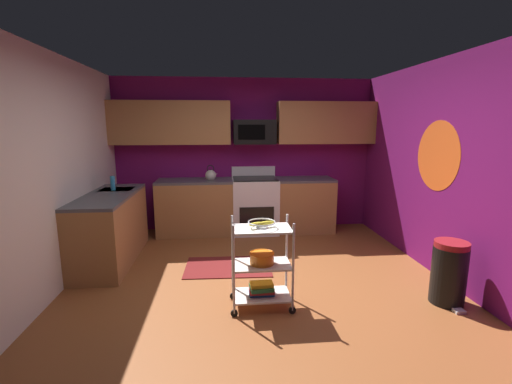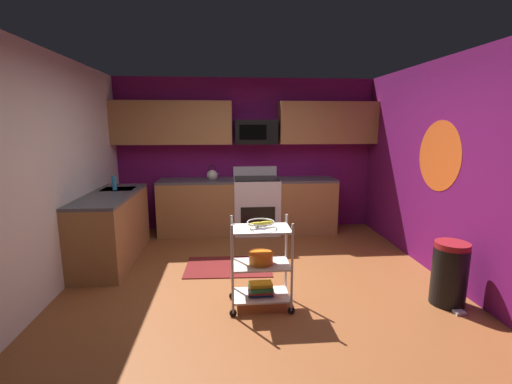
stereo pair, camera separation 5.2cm
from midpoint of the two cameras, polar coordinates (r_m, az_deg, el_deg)
The scene contains 17 objects.
floor at distance 4.20m, azimuth 0.16°, elevation -15.19°, with size 4.40×4.80×0.04m, color brown.
wall_back at distance 6.22m, azimuth -2.04°, elevation 6.01°, with size 4.52×0.06×2.60m, color #6B1156.
wall_left at distance 4.22m, azimuth -31.55°, elevation 2.12°, with size 0.06×4.80×2.60m, color silver.
wall_right at distance 4.60m, azimuth 29.07°, elevation 2.95°, with size 0.06×4.80×2.60m, color #6B1156.
wall_flower_decal at distance 4.81m, azimuth 26.95°, elevation 5.22°, with size 0.85×0.85×0.00m, color #E5591E.
counter_run at distance 5.62m, azimuth -8.63°, elevation -3.28°, with size 3.68×2.27×0.92m.
oven_range at distance 6.03m, azimuth -0.42°, elevation -2.04°, with size 0.76×0.65×1.10m.
upper_cabinets at distance 6.00m, azimuth -2.28°, elevation 11.09°, with size 4.40×0.33×0.70m.
microwave at distance 5.99m, azimuth -0.54°, elevation 9.66°, with size 0.70×0.39×0.40m.
rolling_cart at distance 3.59m, azimuth 0.49°, elevation -11.58°, with size 0.64×0.37×0.91m.
fruit_bowl at distance 3.45m, azimuth 0.50°, elevation -5.07°, with size 0.27×0.27×0.07m.
mixing_bowl_large at distance 3.57m, azimuth 0.54°, elevation -10.59°, with size 0.25×0.25×0.11m.
book_stack at distance 3.70m, azimuth 0.48°, elevation -15.32°, with size 0.26×0.20×0.13m.
kettle at distance 5.92m, azimuth -7.56°, elevation 2.72°, with size 0.21×0.18×0.26m.
dish_soap_bottle at distance 5.31m, azimuth -22.37°, elevation 1.33°, with size 0.06×0.06×0.20m, color #2D8CBF.
trash_can at distance 4.20m, azimuth 28.37°, elevation -11.38°, with size 0.34×0.42×0.66m.
floor_rug at distance 4.70m, azimuth -4.83°, elevation -11.93°, with size 1.10×0.70×0.01m, color maroon.
Camera 1 is at (-0.40, -3.75, 1.82)m, focal length 24.79 mm.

